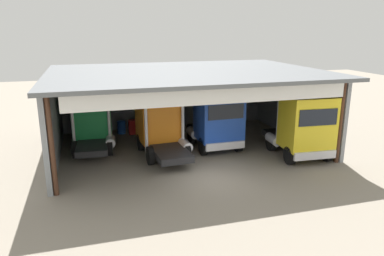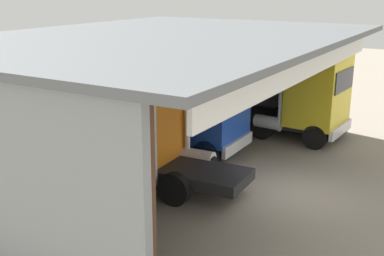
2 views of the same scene
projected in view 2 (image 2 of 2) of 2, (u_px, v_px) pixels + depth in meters
ground_plane at (289, 192)px, 15.66m from camera, size 80.00×80.00×0.00m
workshop_shed at (137, 70)px, 17.63m from camera, size 15.97×11.65×4.87m
truck_green_center_bay at (9, 152)px, 13.70m from camera, size 2.54×4.78×3.72m
truck_orange_yard_outside at (144, 134)px, 15.97m from camera, size 2.74×5.46×3.67m
truck_blue_center_left_bay at (205, 109)px, 18.55m from camera, size 2.74×4.81×3.63m
truck_yellow_center_right_bay at (310, 97)px, 20.59m from camera, size 2.81×5.12×3.73m
oil_drum at (4, 161)px, 17.23m from camera, size 0.58×0.58×0.88m
tool_cart at (30, 153)px, 17.81m from camera, size 0.90×0.60×1.00m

